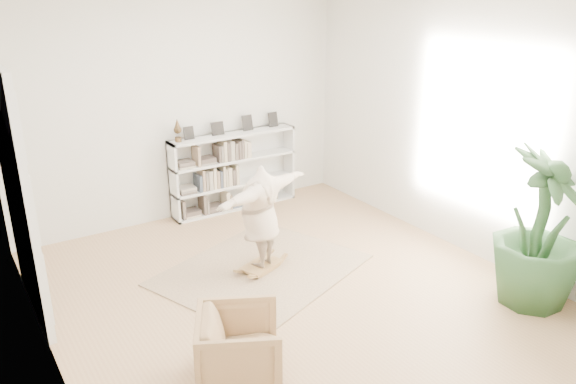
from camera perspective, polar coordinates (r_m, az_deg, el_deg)
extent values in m
plane|color=#AA8158|center=(7.13, -0.01, -9.90)|extent=(6.00, 6.00, 0.00)
plane|color=silver|center=(9.00, -10.58, 8.56)|extent=(5.50, 0.00, 5.50)
plane|color=silver|center=(4.38, 22.02, -5.50)|extent=(5.50, 0.00, 5.50)
plane|color=silver|center=(5.50, -24.81, -0.66)|extent=(0.00, 6.00, 6.00)
plane|color=silver|center=(8.19, 16.47, 6.90)|extent=(0.00, 6.00, 6.00)
cube|color=white|center=(6.86, -25.78, -0.41)|extent=(0.08, 1.78, 2.92)
cube|color=silver|center=(6.48, -25.08, -1.44)|extent=(0.06, 0.78, 2.80)
cube|color=silver|center=(7.24, -26.10, 0.57)|extent=(0.06, 0.78, 2.80)
cube|color=silver|center=(9.02, -11.55, 0.91)|extent=(0.04, 0.35, 1.30)
cube|color=silver|center=(9.95, 0.04, 3.19)|extent=(0.04, 0.35, 1.30)
cube|color=silver|center=(9.56, -5.91, 2.36)|extent=(2.20, 0.04, 1.30)
cube|color=silver|center=(9.65, -5.35, -1.44)|extent=(2.20, 0.35, 0.04)
cube|color=silver|center=(9.50, -5.43, 0.86)|extent=(2.20, 0.35, 0.04)
cube|color=silver|center=(9.37, -5.52, 3.33)|extent=(2.20, 0.35, 0.04)
cube|color=silver|center=(9.26, -5.61, 5.82)|extent=(2.20, 0.35, 0.04)
cube|color=black|center=(8.96, -10.06, 6.03)|extent=(0.18, 0.07, 0.24)
cube|color=black|center=(9.16, -7.17, 6.50)|extent=(0.18, 0.07, 0.24)
cube|color=black|center=(9.40, -4.15, 6.97)|extent=(0.18, 0.07, 0.24)
cube|color=black|center=(9.64, -1.53, 7.37)|extent=(0.18, 0.07, 0.24)
imported|color=tan|center=(5.54, -4.95, -15.47)|extent=(1.06, 1.05, 0.72)
cube|color=#A08467|center=(7.57, -2.71, -7.90)|extent=(3.04, 2.74, 0.02)
cube|color=olive|center=(7.54, -2.72, -7.43)|extent=(0.63, 0.50, 0.03)
cube|color=olive|center=(7.56, -2.72, -7.68)|extent=(0.37, 0.18, 0.04)
cube|color=olive|center=(7.56, -2.72, -7.68)|extent=(0.37, 0.18, 0.04)
cube|color=olive|center=(7.54, -2.72, -7.43)|extent=(0.22, 0.13, 0.11)
cube|color=olive|center=(7.54, -2.72, -7.43)|extent=(0.22, 0.13, 0.11)
imported|color=beige|center=(7.22, -2.82, -2.19)|extent=(1.75, 1.02, 1.38)
imported|color=#274A25|center=(7.09, 24.25, -3.50)|extent=(1.40, 1.40, 1.88)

